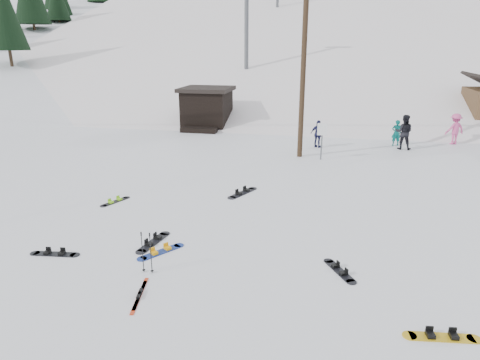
# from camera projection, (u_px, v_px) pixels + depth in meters

# --- Properties ---
(ground) EXTENTS (200.00, 200.00, 0.00)m
(ground) POSITION_uv_depth(u_px,v_px,m) (161.00, 305.00, 9.57)
(ground) COLOR white
(ground) RESTS_ON ground
(ski_slope) EXTENTS (60.00, 85.24, 65.97)m
(ski_slope) POSITION_uv_depth(u_px,v_px,m) (304.00, 166.00, 64.47)
(ski_slope) COLOR white
(ski_slope) RESTS_ON ground
(ridge_left) EXTENTS (47.54, 95.03, 58.38)m
(ridge_left) POSITION_uv_depth(u_px,v_px,m) (62.00, 159.00, 64.77)
(ridge_left) COLOR white
(ridge_left) RESTS_ON ground
(treeline_left) EXTENTS (20.00, 64.00, 10.00)m
(treeline_left) POSITION_uv_depth(u_px,v_px,m) (27.00, 91.00, 53.58)
(treeline_left) COLOR black
(treeline_left) RESTS_ON ground
(treeline_crest) EXTENTS (50.00, 6.00, 10.00)m
(treeline_crest) POSITION_uv_depth(u_px,v_px,m) (317.00, 72.00, 89.72)
(treeline_crest) COLOR black
(treeline_crest) RESTS_ON ski_slope
(utility_pole) EXTENTS (2.00, 0.26, 9.00)m
(utility_pole) POSITION_uv_depth(u_px,v_px,m) (303.00, 63.00, 20.80)
(utility_pole) COLOR #3A2819
(utility_pole) RESTS_ON ground
(trail_sign) EXTENTS (0.50, 0.09, 1.85)m
(trail_sign) POSITION_uv_depth(u_px,v_px,m) (322.00, 135.00, 21.22)
(trail_sign) COLOR #595B60
(trail_sign) RESTS_ON ground
(lift_hut) EXTENTS (3.40, 4.10, 2.75)m
(lift_hut) POSITION_uv_depth(u_px,v_px,m) (207.00, 108.00, 29.66)
(lift_hut) COLOR black
(lift_hut) RESTS_ON ground
(lift_tower_near) EXTENTS (2.20, 0.36, 8.00)m
(lift_tower_near) POSITION_uv_depth(u_px,v_px,m) (247.00, 16.00, 35.94)
(lift_tower_near) COLOR #595B60
(lift_tower_near) RESTS_ON ski_slope
(hero_snowboard) EXTENTS (0.98, 1.26, 0.10)m
(hero_snowboard) POSITION_uv_depth(u_px,v_px,m) (161.00, 251.00, 11.97)
(hero_snowboard) COLOR navy
(hero_snowboard) RESTS_ON ground
(hero_skis) EXTENTS (0.39, 1.51, 0.08)m
(hero_skis) POSITION_uv_depth(u_px,v_px,m) (140.00, 295.00, 9.91)
(hero_skis) COLOR #B22D12
(hero_skis) RESTS_ON ground
(ski_poles) EXTENTS (0.31, 0.08, 1.11)m
(ski_poles) POSITION_uv_depth(u_px,v_px,m) (147.00, 252.00, 10.76)
(ski_poles) COLOR black
(ski_poles) RESTS_ON ground
(board_scatter_a) EXTENTS (1.42, 0.40, 0.10)m
(board_scatter_a) POSITION_uv_depth(u_px,v_px,m) (55.00, 254.00, 11.85)
(board_scatter_a) COLOR black
(board_scatter_a) RESTS_ON ground
(board_scatter_b) EXTENTS (0.51, 1.58, 0.11)m
(board_scatter_b) POSITION_uv_depth(u_px,v_px,m) (153.00, 242.00, 12.54)
(board_scatter_b) COLOR black
(board_scatter_b) RESTS_ON ground
(board_scatter_c) EXTENTS (0.67, 1.24, 0.09)m
(board_scatter_c) POSITION_uv_depth(u_px,v_px,m) (115.00, 201.00, 15.79)
(board_scatter_c) COLOR black
(board_scatter_c) RESTS_ON ground
(board_scatter_d) EXTENTS (0.82, 1.23, 0.10)m
(board_scatter_d) POSITION_uv_depth(u_px,v_px,m) (339.00, 271.00, 10.96)
(board_scatter_d) COLOR black
(board_scatter_d) RESTS_ON ground
(board_scatter_e) EXTENTS (1.52, 0.44, 0.11)m
(board_scatter_e) POSITION_uv_depth(u_px,v_px,m) (442.00, 337.00, 8.48)
(board_scatter_e) COLOR gold
(board_scatter_e) RESTS_ON ground
(board_scatter_f) EXTENTS (0.91, 1.57, 0.12)m
(board_scatter_f) POSITION_uv_depth(u_px,v_px,m) (243.00, 193.00, 16.70)
(board_scatter_f) COLOR black
(board_scatter_f) RESTS_ON ground
(skier_teal) EXTENTS (0.59, 0.45, 1.47)m
(skier_teal) POSITION_uv_depth(u_px,v_px,m) (396.00, 133.00, 24.40)
(skier_teal) COLOR #0C7971
(skier_teal) RESTS_ON ground
(skier_dark) EXTENTS (1.04, 0.88, 1.91)m
(skier_dark) POSITION_uv_depth(u_px,v_px,m) (404.00, 132.00, 23.48)
(skier_dark) COLOR black
(skier_dark) RESTS_ON ground
(skier_pink) EXTENTS (1.32, 1.07, 1.78)m
(skier_pink) POSITION_uv_depth(u_px,v_px,m) (455.00, 129.00, 24.69)
(skier_pink) COLOR #E04F93
(skier_pink) RESTS_ON ground
(skier_navy) EXTENTS (0.97, 0.70, 1.53)m
(skier_navy) POSITION_uv_depth(u_px,v_px,m) (318.00, 134.00, 23.93)
(skier_navy) COLOR #191A40
(skier_navy) RESTS_ON ground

